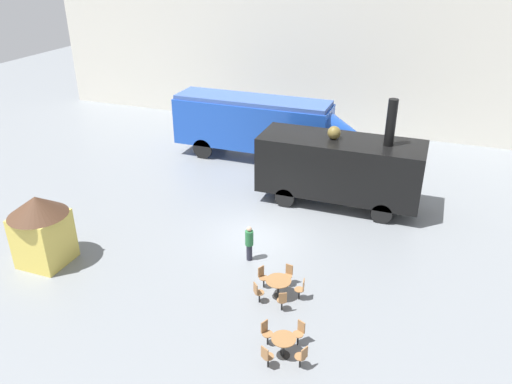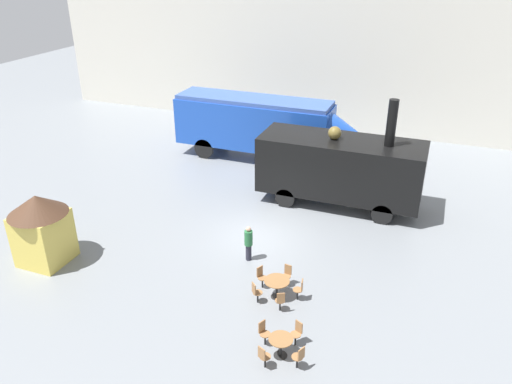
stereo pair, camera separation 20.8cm
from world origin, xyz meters
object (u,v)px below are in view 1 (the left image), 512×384
(ticket_kiosk, at_px, (41,226))
(steam_locomotive, at_px, (340,166))
(cafe_table_mid, at_px, (284,342))
(cafe_chair_0, at_px, (282,300))
(streamlined_locomotive, at_px, (265,124))
(cafe_table_near, at_px, (278,283))
(visitor_person, at_px, (249,242))

(ticket_kiosk, bearing_deg, steam_locomotive, 42.87)
(cafe_table_mid, height_order, cafe_chair_0, cafe_chair_0)
(streamlined_locomotive, xyz_separation_m, cafe_table_mid, (6.03, -15.22, -1.71))
(steam_locomotive, distance_m, ticket_kiosk, 13.77)
(streamlined_locomotive, bearing_deg, ticket_kiosk, -109.06)
(cafe_table_near, bearing_deg, cafe_chair_0, -62.56)
(streamlined_locomotive, xyz_separation_m, ticket_kiosk, (-4.68, -13.56, -0.58))
(steam_locomotive, relative_size, cafe_chair_0, 9.09)
(cafe_chair_0, bearing_deg, streamlined_locomotive, -5.41)
(steam_locomotive, distance_m, cafe_table_near, 8.40)
(cafe_table_near, distance_m, cafe_table_mid, 2.98)
(cafe_table_near, relative_size, cafe_table_mid, 1.20)
(cafe_table_mid, distance_m, ticket_kiosk, 10.90)
(visitor_person, bearing_deg, cafe_table_near, -45.59)
(steam_locomotive, bearing_deg, cafe_table_near, -93.17)
(steam_locomotive, relative_size, visitor_person, 5.03)
(steam_locomotive, bearing_deg, streamlined_locomotive, 142.25)
(streamlined_locomotive, relative_size, ticket_kiosk, 3.80)
(cafe_table_near, bearing_deg, visitor_person, 134.41)
(streamlined_locomotive, bearing_deg, visitor_person, -73.75)
(streamlined_locomotive, height_order, cafe_table_near, streamlined_locomotive)
(cafe_table_mid, bearing_deg, cafe_table_near, 111.19)
(cafe_table_mid, bearing_deg, visitor_person, 122.21)
(visitor_person, height_order, ticket_kiosk, ticket_kiosk)
(streamlined_locomotive, xyz_separation_m, steam_locomotive, (5.41, -4.19, -0.21))
(cafe_table_near, xyz_separation_m, cafe_chair_0, (0.39, -0.75, -0.09))
(cafe_table_mid, relative_size, visitor_person, 0.50)
(steam_locomotive, distance_m, visitor_person, 6.86)
(streamlined_locomotive, relative_size, cafe_table_mid, 14.45)
(cafe_table_mid, height_order, ticket_kiosk, ticket_kiosk)
(cafe_table_mid, bearing_deg, ticket_kiosk, 171.14)
(streamlined_locomotive, height_order, steam_locomotive, steam_locomotive)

